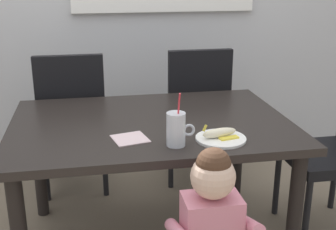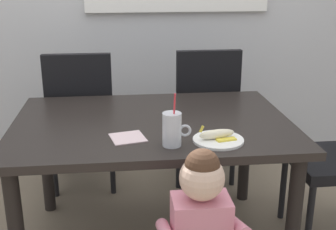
{
  "view_description": "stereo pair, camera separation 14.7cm",
  "coord_description": "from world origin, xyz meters",
  "px_view_note": "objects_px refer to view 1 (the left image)",
  "views": [
    {
      "loc": [
        -0.3,
        -2.1,
        1.46
      ],
      "look_at": [
        0.07,
        -0.1,
        0.77
      ],
      "focal_mm": 47.04,
      "sensor_mm": 36.0,
      "label": 1
    },
    {
      "loc": [
        -0.15,
        -2.12,
        1.46
      ],
      "look_at": [
        0.07,
        -0.1,
        0.77
      ],
      "focal_mm": 47.04,
      "sensor_mm": 36.0,
      "label": 2
    }
  ],
  "objects_px": {
    "dining_chair_right": "(195,107)",
    "toddler_standing": "(211,224)",
    "peeled_banana": "(220,133)",
    "milk_cup": "(176,131)",
    "snack_plate": "(221,139)",
    "dining_chair_left": "(73,115)",
    "paper_napkin": "(130,139)",
    "dining_table": "(151,137)"
  },
  "relations": [
    {
      "from": "dining_chair_left",
      "to": "paper_napkin",
      "type": "bearing_deg",
      "value": 107.5
    },
    {
      "from": "milk_cup",
      "to": "snack_plate",
      "type": "bearing_deg",
      "value": 6.96
    },
    {
      "from": "snack_plate",
      "to": "paper_napkin",
      "type": "bearing_deg",
      "value": 168.23
    },
    {
      "from": "toddler_standing",
      "to": "snack_plate",
      "type": "distance_m",
      "value": 0.44
    },
    {
      "from": "toddler_standing",
      "to": "peeled_banana",
      "type": "bearing_deg",
      "value": 69.78
    },
    {
      "from": "peeled_banana",
      "to": "paper_napkin",
      "type": "xyz_separation_m",
      "value": [
        -0.4,
        0.08,
        -0.03
      ]
    },
    {
      "from": "dining_chair_left",
      "to": "milk_cup",
      "type": "bearing_deg",
      "value": 115.12
    },
    {
      "from": "milk_cup",
      "to": "peeled_banana",
      "type": "distance_m",
      "value": 0.21
    },
    {
      "from": "dining_table",
      "to": "milk_cup",
      "type": "bearing_deg",
      "value": -79.47
    },
    {
      "from": "dining_table",
      "to": "peeled_banana",
      "type": "xyz_separation_m",
      "value": [
        0.27,
        -0.31,
        0.12
      ]
    },
    {
      "from": "peeled_banana",
      "to": "paper_napkin",
      "type": "height_order",
      "value": "peeled_banana"
    },
    {
      "from": "dining_chair_right",
      "to": "dining_chair_left",
      "type": "bearing_deg",
      "value": 2.14
    },
    {
      "from": "peeled_banana",
      "to": "snack_plate",
      "type": "bearing_deg",
      "value": -60.26
    },
    {
      "from": "dining_chair_left",
      "to": "peeled_banana",
      "type": "xyz_separation_m",
      "value": [
        0.69,
        -0.99,
        0.2
      ]
    },
    {
      "from": "dining_chair_right",
      "to": "milk_cup",
      "type": "relative_size",
      "value": 3.86
    },
    {
      "from": "dining_table",
      "to": "milk_cup",
      "type": "xyz_separation_m",
      "value": [
        0.06,
        -0.34,
        0.16
      ]
    },
    {
      "from": "dining_chair_right",
      "to": "milk_cup",
      "type": "height_order",
      "value": "milk_cup"
    },
    {
      "from": "toddler_standing",
      "to": "dining_table",
      "type": "bearing_deg",
      "value": 100.89
    },
    {
      "from": "dining_chair_right",
      "to": "milk_cup",
      "type": "bearing_deg",
      "value": 71.75
    },
    {
      "from": "toddler_standing",
      "to": "peeled_banana",
      "type": "relative_size",
      "value": 4.78
    },
    {
      "from": "toddler_standing",
      "to": "dining_chair_right",
      "type": "bearing_deg",
      "value": 78.73
    },
    {
      "from": "dining_chair_right",
      "to": "toddler_standing",
      "type": "distance_m",
      "value": 1.43
    },
    {
      "from": "dining_table",
      "to": "dining_chair_left",
      "type": "xyz_separation_m",
      "value": [
        -0.42,
        0.69,
        -0.08
      ]
    },
    {
      "from": "dining_table",
      "to": "peeled_banana",
      "type": "bearing_deg",
      "value": -48.64
    },
    {
      "from": "milk_cup",
      "to": "peeled_banana",
      "type": "relative_size",
      "value": 1.42
    },
    {
      "from": "dining_chair_left",
      "to": "paper_napkin",
      "type": "xyz_separation_m",
      "value": [
        0.29,
        -0.92,
        0.17
      ]
    },
    {
      "from": "peeled_banana",
      "to": "dining_chair_left",
      "type": "bearing_deg",
      "value": 124.75
    },
    {
      "from": "snack_plate",
      "to": "paper_napkin",
      "type": "xyz_separation_m",
      "value": [
        -0.4,
        0.08,
        -0.0
      ]
    },
    {
      "from": "dining_chair_right",
      "to": "toddler_standing",
      "type": "bearing_deg",
      "value": 78.73
    },
    {
      "from": "dining_chair_left",
      "to": "dining_chair_right",
      "type": "xyz_separation_m",
      "value": [
        0.83,
        0.03,
        0.0
      ]
    },
    {
      "from": "dining_chair_left",
      "to": "milk_cup",
      "type": "relative_size",
      "value": 3.86
    },
    {
      "from": "milk_cup",
      "to": "peeled_banana",
      "type": "bearing_deg",
      "value": 8.72
    },
    {
      "from": "toddler_standing",
      "to": "milk_cup",
      "type": "distance_m",
      "value": 0.44
    },
    {
      "from": "peeled_banana",
      "to": "paper_napkin",
      "type": "bearing_deg",
      "value": 168.96
    },
    {
      "from": "dining_table",
      "to": "snack_plate",
      "type": "distance_m",
      "value": 0.43
    },
    {
      "from": "peeled_banana",
      "to": "paper_napkin",
      "type": "distance_m",
      "value": 0.41
    },
    {
      "from": "milk_cup",
      "to": "dining_chair_right",
      "type": "bearing_deg",
      "value": 71.75
    },
    {
      "from": "snack_plate",
      "to": "milk_cup",
      "type": "bearing_deg",
      "value": -173.04
    },
    {
      "from": "toddler_standing",
      "to": "dining_chair_left",
      "type": "bearing_deg",
      "value": 111.83
    },
    {
      "from": "dining_table",
      "to": "toddler_standing",
      "type": "height_order",
      "value": "toddler_standing"
    },
    {
      "from": "dining_chair_right",
      "to": "paper_napkin",
      "type": "bearing_deg",
      "value": 60.26
    },
    {
      "from": "dining_table",
      "to": "toddler_standing",
      "type": "relative_size",
      "value": 1.68
    }
  ]
}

